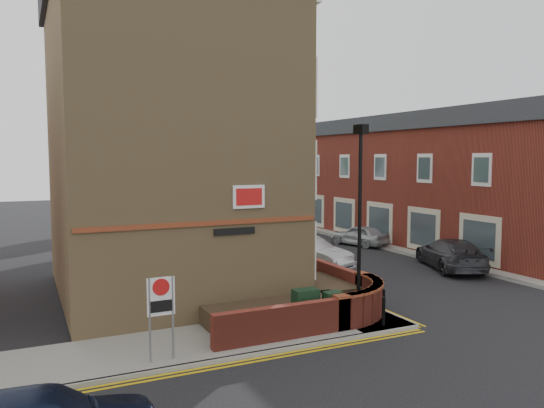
{
  "coord_description": "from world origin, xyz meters",
  "views": [
    {
      "loc": [
        -8.14,
        -12.8,
        5.38
      ],
      "look_at": [
        -0.18,
        4.0,
        3.75
      ],
      "focal_mm": 35.0,
      "sensor_mm": 36.0,
      "label": 1
    }
  ],
  "objects_px": {
    "lamppost": "(360,221)",
    "utility_cabinet_large": "(306,308)",
    "silver_car_near": "(306,253)",
    "zone_sign": "(161,303)"
  },
  "relations": [
    {
      "from": "lamppost",
      "to": "utility_cabinet_large",
      "type": "relative_size",
      "value": 5.25
    },
    {
      "from": "utility_cabinet_large",
      "to": "silver_car_near",
      "type": "bearing_deg",
      "value": 60.99
    },
    {
      "from": "silver_car_near",
      "to": "lamppost",
      "type": "bearing_deg",
      "value": -129.92
    },
    {
      "from": "zone_sign",
      "to": "silver_car_near",
      "type": "xyz_separation_m",
      "value": [
        9.2,
        8.93,
        -0.85
      ]
    },
    {
      "from": "zone_sign",
      "to": "silver_car_near",
      "type": "height_order",
      "value": "zone_sign"
    },
    {
      "from": "lamppost",
      "to": "utility_cabinet_large",
      "type": "height_order",
      "value": "lamppost"
    },
    {
      "from": "utility_cabinet_large",
      "to": "silver_car_near",
      "type": "distance_m",
      "value": 9.29
    },
    {
      "from": "zone_sign",
      "to": "silver_car_near",
      "type": "relative_size",
      "value": 0.46
    },
    {
      "from": "lamppost",
      "to": "zone_sign",
      "type": "height_order",
      "value": "lamppost"
    },
    {
      "from": "lamppost",
      "to": "silver_car_near",
      "type": "bearing_deg",
      "value": 72.43
    }
  ]
}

